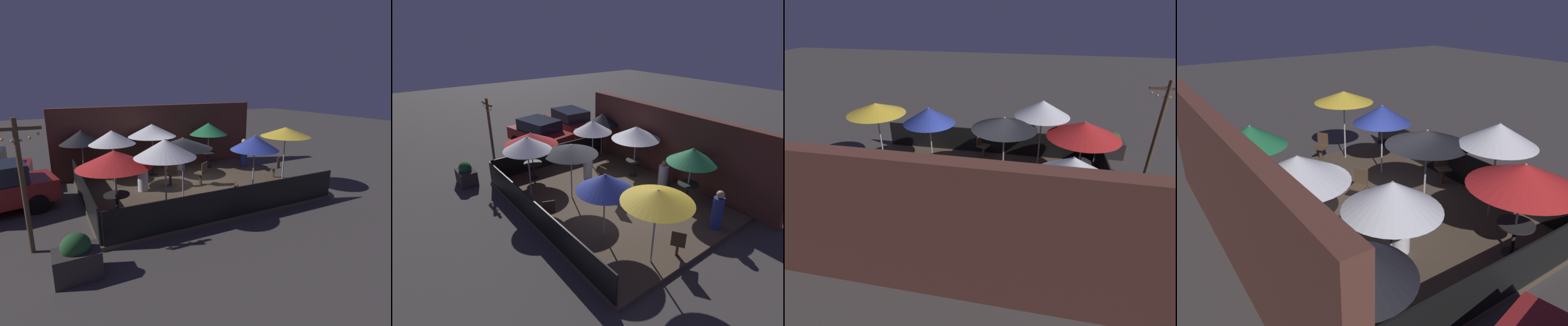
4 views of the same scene
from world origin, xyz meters
The scene contains 24 objects.
ground_plane centered at (0.00, 0.00, 0.00)m, with size 60.00×60.00×0.00m, color #423D3A.
patio_deck centered at (0.00, 0.00, 0.06)m, with size 8.22×6.33×0.12m.
building_wall centered at (0.00, 3.39, 1.55)m, with size 9.82×0.36×3.10m.
fence_front centered at (0.00, -3.12, 0.59)m, with size 8.02×0.05×0.95m.
fence_side_left centered at (-4.06, 0.00, 0.59)m, with size 0.05×6.13×0.95m.
patio_umbrella_0 centered at (1.99, 2.24, 2.00)m, with size 1.80×1.80×2.16m.
patio_umbrella_1 centered at (-0.82, 2.21, 2.13)m, with size 2.08×2.08×2.28m.
patio_umbrella_2 centered at (-3.27, -1.49, 1.95)m, with size 2.25×2.25×2.08m.
patio_umbrella_3 centered at (-3.68, 2.67, 1.98)m, with size 1.72×1.72×2.13m.
patio_umbrella_4 centered at (-1.98, -2.28, 2.29)m, with size 1.82×1.82×2.44m.
patio_umbrella_5 centered at (3.46, -1.32, 2.25)m, with size 1.93×1.93×2.31m.
patio_umbrella_6 centered at (-2.72, 1.35, 2.10)m, with size 1.77×1.77×2.25m.
patio_umbrella_7 centered at (1.73, -1.63, 2.02)m, with size 1.76×1.76×2.17m.
patio_umbrella_8 centered at (-0.87, -1.08, 2.13)m, with size 2.02×2.02×2.20m.
dining_table_0 centered at (1.99, 2.24, 0.71)m, with size 0.78×0.78×0.76m.
dining_table_1 centered at (-0.82, 2.21, 0.71)m, with size 0.73×0.73×0.76m.
dining_table_2 centered at (-3.27, -1.49, 0.69)m, with size 0.78×0.78×0.73m.
patio_chair_0 centered at (3.75, -0.57, 0.62)m, with size 0.55×0.55×0.92m.
patio_chair_1 centered at (-0.70, 0.44, 0.65)m, with size 0.43×0.43×0.95m.
patio_chair_2 centered at (0.12, -2.68, 0.63)m, with size 0.51×0.51×0.93m.
patio_chair_3 centered at (0.46, 0.01, 0.64)m, with size 0.55×0.55×0.95m.
patron_0 centered at (-1.86, 0.42, 0.71)m, with size 0.55×0.55×1.31m.
patron_1 centered at (0.61, 2.49, 0.62)m, with size 0.46×0.46×1.15m.
patron_2 centered at (3.61, 1.58, 0.75)m, with size 0.36×0.36×1.37m.
Camera 4 is at (-7.21, 4.81, 5.10)m, focal length 35.00 mm.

